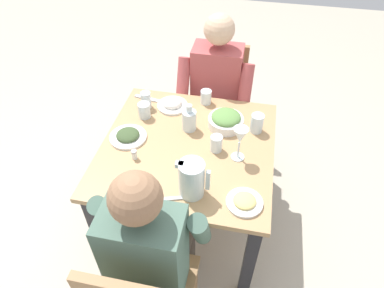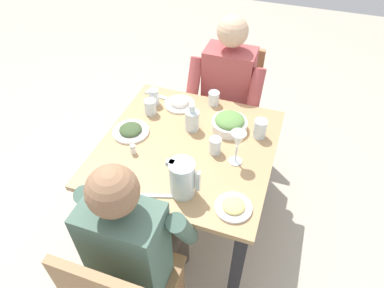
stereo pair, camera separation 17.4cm
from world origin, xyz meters
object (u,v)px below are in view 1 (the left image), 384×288
object	(u,v)px
water_glass_near_right	(216,143)
water_glass_far_left	(144,110)
water_pitcher	(192,179)
oil_carafe	(189,121)
salt_shaker	(134,154)
chair_far	(217,98)
water_glass_by_pitcher	(206,97)
water_glass_far_right	(146,100)
plate_fries	(245,202)
wine_glass	(240,137)
dining_table	(188,160)
salad_bowl	(226,120)
plate_yoghurt	(172,104)
water_glass_center	(257,123)
plate_dolmas	(128,136)
diner_near	(153,243)
diner_far	(214,98)

from	to	relation	value
water_glass_near_right	water_glass_far_left	world-z (taller)	same
water_pitcher	oil_carafe	bearing A→B (deg)	103.45
salt_shaker	chair_far	bearing A→B (deg)	71.48
water_glass_by_pitcher	water_glass_far_right	size ratio (longest dim) A/B	0.83
plate_fries	water_glass_near_right	distance (m)	0.37
oil_carafe	wine_glass	bearing A→B (deg)	-30.40
chair_far	wine_glass	bearing A→B (deg)	-74.86
dining_table	salad_bowl	bearing A→B (deg)	49.27
plate_fries	salad_bowl	bearing A→B (deg)	106.62
salad_bowl	water_glass_by_pitcher	size ratio (longest dim) A/B	2.35
plate_fries	water_glass_by_pitcher	xyz separation A→B (m)	(-0.31, 0.72, 0.03)
plate_yoghurt	wine_glass	xyz separation A→B (m)	(0.44, -0.35, 0.12)
salad_bowl	water_glass_far_left	world-z (taller)	same
salad_bowl	salt_shaker	bearing A→B (deg)	-140.28
water_glass_near_right	water_glass_far_left	distance (m)	0.49
salad_bowl	plate_fries	distance (m)	0.55
plate_fries	oil_carafe	distance (m)	0.58
water_glass_center	plate_yoghurt	bearing A→B (deg)	166.51
dining_table	chair_far	distance (m)	0.77
dining_table	plate_yoghurt	xyz separation A→B (m)	(-0.16, 0.32, 0.13)
dining_table	water_glass_by_pitcher	distance (m)	0.43
plate_dolmas	oil_carafe	bearing A→B (deg)	24.76
water_glass_far_right	salt_shaker	size ratio (longest dim) A/B	1.91
plate_dolmas	water_glass_near_right	world-z (taller)	water_glass_near_right
diner_near	salt_shaker	size ratio (longest dim) A/B	21.74
dining_table	diner_far	world-z (taller)	diner_far
salt_shaker	diner_far	bearing A→B (deg)	66.64
diner_near	water_glass_far_left	bearing A→B (deg)	109.42
diner_far	salad_bowl	xyz separation A→B (m)	(0.12, -0.35, 0.11)
water_pitcher	oil_carafe	world-z (taller)	water_pitcher
water_glass_center	dining_table	bearing A→B (deg)	-150.73
water_glass_by_pitcher	salt_shaker	distance (m)	0.61
plate_yoghurt	salt_shaker	bearing A→B (deg)	-100.24
dining_table	chair_far	bearing A→B (deg)	85.71
water_glass_near_right	oil_carafe	xyz separation A→B (m)	(-0.17, 0.14, 0.01)
wine_glass	diner_near	bearing A→B (deg)	-120.26
water_glass_by_pitcher	plate_dolmas	bearing A→B (deg)	-131.83
chair_far	water_glass_by_pitcher	size ratio (longest dim) A/B	10.26
plate_yoghurt	wine_glass	world-z (taller)	wine_glass
oil_carafe	plate_fries	bearing A→B (deg)	-52.33
salt_shaker	plate_yoghurt	bearing A→B (deg)	79.76
plate_fries	dining_table	bearing A→B (deg)	136.20
water_glass_center	wine_glass	bearing A→B (deg)	-108.72
plate_dolmas	plate_yoghurt	bearing A→B (deg)	62.40
plate_fries	wine_glass	distance (m)	0.32
oil_carafe	plate_yoghurt	bearing A→B (deg)	128.35
water_glass_far_left	water_glass_center	bearing A→B (deg)	0.38
water_pitcher	water_glass_near_right	distance (m)	0.32
plate_yoghurt	water_pitcher	bearing A→B (deg)	-68.26
water_pitcher	water_glass_far_right	xyz separation A→B (m)	(-0.40, 0.59, -0.04)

